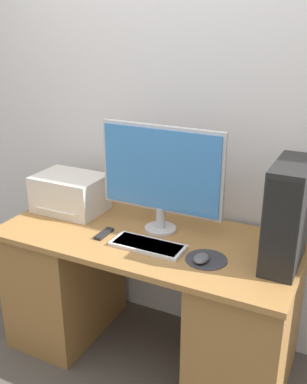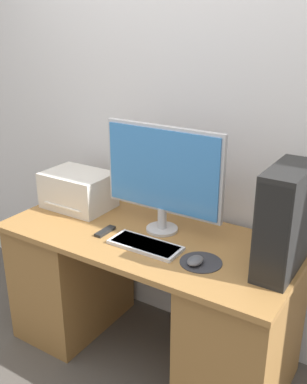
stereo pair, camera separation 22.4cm
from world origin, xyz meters
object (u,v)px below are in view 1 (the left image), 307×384
at_px(monitor, 161,173).
at_px(printer, 70,193).
at_px(mouse, 201,258).
at_px(remote_control, 104,234).
at_px(computer_tower, 288,215).
at_px(keyboard, 148,245).

distance_m(monitor, printer, 0.63).
bearing_deg(printer, monitor, -0.44).
height_order(mouse, remote_control, mouse).
relative_size(monitor, remote_control, 5.00).
height_order(monitor, remote_control, monitor).
bearing_deg(computer_tower, monitor, 174.83).
relative_size(printer, remote_control, 2.92).
distance_m(mouse, computer_tower, 0.44).
bearing_deg(monitor, computer_tower, -5.17).
height_order(monitor, keyboard, monitor).
bearing_deg(monitor, keyboard, -82.47).
bearing_deg(keyboard, remote_control, 176.52).
xyz_separation_m(mouse, remote_control, (-0.55, 0.03, -0.01)).
distance_m(keyboard, printer, 0.66).
distance_m(computer_tower, printer, 1.25).
xyz_separation_m(mouse, computer_tower, (0.34, 0.17, 0.22)).
relative_size(keyboard, computer_tower, 0.76).
bearing_deg(printer, computer_tower, -2.93).
xyz_separation_m(mouse, printer, (-0.91, 0.23, 0.09)).
relative_size(mouse, remote_control, 0.73).
relative_size(mouse, printer, 0.25).
bearing_deg(computer_tower, keyboard, -166.85).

